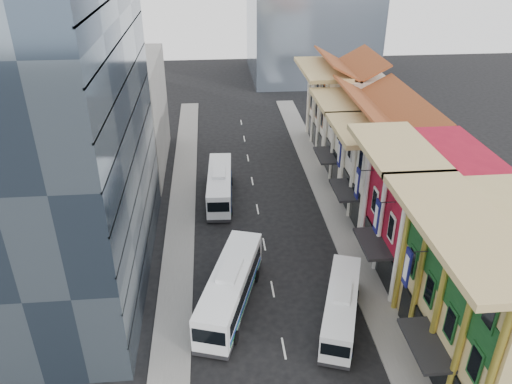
{
  "coord_description": "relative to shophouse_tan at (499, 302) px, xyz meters",
  "views": [
    {
      "loc": [
        -4.64,
        -19.31,
        28.38
      ],
      "look_at": [
        -0.77,
        22.51,
        5.73
      ],
      "focal_mm": 35.0,
      "sensor_mm": 36.0,
      "label": 1
    }
  ],
  "objects": [
    {
      "name": "sidewalk_right",
      "position": [
        -5.5,
        17.0,
        -5.92
      ],
      "size": [
        3.0,
        90.0,
        0.15
      ],
      "primitive_type": "cube",
      "color": "slate",
      "rests_on": "ground"
    },
    {
      "name": "office_block_far",
      "position": [
        -30.0,
        37.0,
        1.0
      ],
      "size": [
        10.0,
        18.0,
        14.0
      ],
      "primitive_type": "cube",
      "color": "gray",
      "rests_on": "ground"
    },
    {
      "name": "sidewalk_left",
      "position": [
        -22.5,
        17.0,
        -5.92
      ],
      "size": [
        3.0,
        90.0,
        0.15
      ],
      "primitive_type": "cube",
      "color": "slate",
      "rests_on": "ground"
    },
    {
      "name": "office_tower",
      "position": [
        -31.0,
        14.0,
        9.0
      ],
      "size": [
        12.0,
        26.0,
        30.0
      ],
      "primitive_type": "cube",
      "color": "#38485A",
      "rests_on": "ground"
    },
    {
      "name": "shophouse_cream_mid",
      "position": [
        0.0,
        30.5,
        -1.0
      ],
      "size": [
        8.0,
        9.0,
        10.0
      ],
      "primitive_type": "cube",
      "color": "#EEE5D0",
      "rests_on": "ground"
    },
    {
      "name": "shophouse_cream_near",
      "position": [
        0.0,
        21.5,
        -1.0
      ],
      "size": [
        8.0,
        9.0,
        10.0
      ],
      "primitive_type": "cube",
      "color": "#EEE5D0",
      "rests_on": "ground"
    },
    {
      "name": "bus_left_near",
      "position": [
        -17.76,
        8.14,
        -4.03
      ],
      "size": [
        6.41,
        12.61,
        3.95
      ],
      "primitive_type": null,
      "rotation": [
        0.0,
        0.0,
        -0.3
      ],
      "color": "white",
      "rests_on": "ground"
    },
    {
      "name": "shophouse_cream_far",
      "position": [
        0.0,
        41.0,
        -0.5
      ],
      "size": [
        8.0,
        12.0,
        11.0
      ],
      "primitive_type": "cube",
      "color": "#EEE5D0",
      "rests_on": "ground"
    },
    {
      "name": "bus_right",
      "position": [
        -9.1,
        5.42,
        -4.35
      ],
      "size": [
        5.58,
        10.5,
        3.29
      ],
      "primitive_type": null,
      "rotation": [
        0.0,
        0.0,
        -0.33
      ],
      "color": "white",
      "rests_on": "ground"
    },
    {
      "name": "bus_left_far",
      "position": [
        -18.12,
        26.8,
        -4.16
      ],
      "size": [
        3.27,
        11.59,
        3.68
      ],
      "primitive_type": null,
      "rotation": [
        0.0,
        0.0,
        -0.05
      ],
      "color": "silver",
      "rests_on": "ground"
    },
    {
      "name": "shophouse_tan",
      "position": [
        0.0,
        0.0,
        0.0
      ],
      "size": [
        8.0,
        14.0,
        12.0
      ],
      "primitive_type": "cube",
      "color": "tan",
      "rests_on": "ground"
    },
    {
      "name": "shophouse_red",
      "position": [
        0.0,
        12.0,
        0.0
      ],
      "size": [
        8.0,
        10.0,
        12.0
      ],
      "primitive_type": "cube",
      "color": "maroon",
      "rests_on": "ground"
    }
  ]
}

